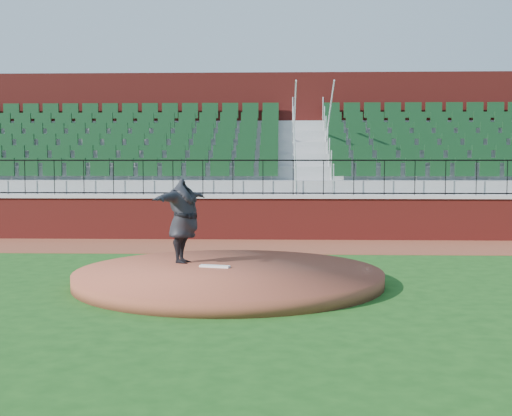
% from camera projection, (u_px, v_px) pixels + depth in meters
% --- Properties ---
extents(ground, '(90.00, 90.00, 0.00)m').
position_uv_depth(ground, '(253.00, 282.00, 12.69)').
color(ground, '#164614').
rests_on(ground, ground).
extents(warning_track, '(34.00, 3.20, 0.01)m').
position_uv_depth(warning_track, '(261.00, 246.00, 18.08)').
color(warning_track, brown).
rests_on(warning_track, ground).
extents(field_wall, '(34.00, 0.35, 1.20)m').
position_uv_depth(field_wall, '(263.00, 219.00, 19.63)').
color(field_wall, maroon).
rests_on(field_wall, ground).
extents(wall_cap, '(34.00, 0.45, 0.10)m').
position_uv_depth(wall_cap, '(263.00, 197.00, 19.58)').
color(wall_cap, '#B7B7B7').
rests_on(wall_cap, field_wall).
extents(wall_railing, '(34.00, 0.05, 1.00)m').
position_uv_depth(wall_railing, '(263.00, 178.00, 19.55)').
color(wall_railing, black).
rests_on(wall_railing, wall_cap).
extents(seating_stands, '(34.00, 5.10, 4.60)m').
position_uv_depth(seating_stands, '(265.00, 160.00, 22.23)').
color(seating_stands, gray).
rests_on(seating_stands, ground).
extents(concourse_wall, '(34.00, 0.50, 5.50)m').
position_uv_depth(concourse_wall, '(267.00, 148.00, 24.99)').
color(concourse_wall, maroon).
rests_on(concourse_wall, ground).
extents(pitchers_mound, '(5.72, 5.72, 0.25)m').
position_uv_depth(pitchers_mound, '(229.00, 277.00, 12.60)').
color(pitchers_mound, brown).
rests_on(pitchers_mound, ground).
extents(pitching_rubber, '(0.61, 0.29, 0.04)m').
position_uv_depth(pitching_rubber, '(215.00, 266.00, 12.91)').
color(pitching_rubber, white).
rests_on(pitching_rubber, pitchers_mound).
extents(pitcher, '(1.18, 2.14, 1.68)m').
position_uv_depth(pitcher, '(183.00, 221.00, 13.42)').
color(pitcher, black).
rests_on(pitcher, pitchers_mound).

